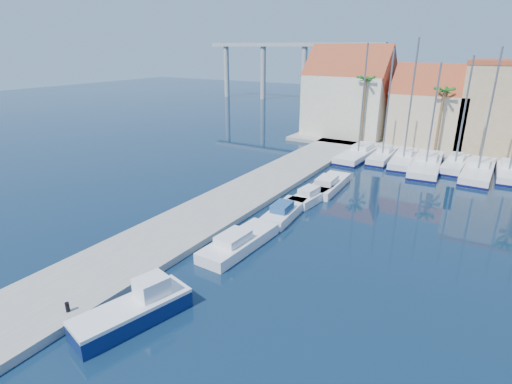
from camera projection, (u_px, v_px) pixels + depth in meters
ground at (221, 320)px, 21.01m from camera, size 260.00×260.00×0.00m
quay_west at (229, 203)px, 36.15m from camera, size 6.00×77.00×0.50m
shore_north at (489, 150)px, 54.40m from camera, size 54.00×16.00×0.50m
bollard at (67, 307)px, 20.83m from camera, size 0.22×0.22×0.54m
fishing_boat at (136, 309)px, 20.75m from camera, size 3.47×6.41×2.14m
motorboat_west_0 at (238, 242)px, 28.34m from camera, size 2.56×7.19×1.40m
motorboat_west_1 at (284, 211)px, 33.62m from camera, size 2.41×6.13×1.40m
motorboat_west_2 at (311, 195)px, 37.23m from camera, size 2.39×5.95×1.40m
motorboat_west_3 at (328, 184)px, 40.24m from camera, size 2.67×7.41×1.40m
sailboat_0 at (360, 153)px, 51.61m from camera, size 3.44×11.06×14.00m
sailboat_1 at (383, 155)px, 50.48m from camera, size 2.39×8.44×13.43m
sailboat_2 at (404, 158)px, 48.98m from camera, size 3.17×9.51×14.53m
sailboat_3 at (426, 164)px, 46.96m from camera, size 4.00×11.85×11.97m
sailboat_4 at (456, 163)px, 46.91m from camera, size 2.61×8.42×12.70m
sailboat_5 at (478, 170)px, 44.48m from camera, size 3.13×10.99×13.60m
sailboat_6 at (508, 171)px, 44.03m from camera, size 2.66×8.96×11.73m
building_0 at (348, 95)px, 61.28m from camera, size 12.30×9.00×13.50m
building_1 at (431, 109)px, 55.80m from camera, size 10.30×8.00×11.00m
palm_0 at (366, 81)px, 54.44m from camera, size 2.60×2.60×10.15m
palm_1 at (444, 93)px, 49.84m from camera, size 2.60×2.60×9.15m
viaduct at (286, 60)px, 102.31m from camera, size 48.00×2.20×14.45m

